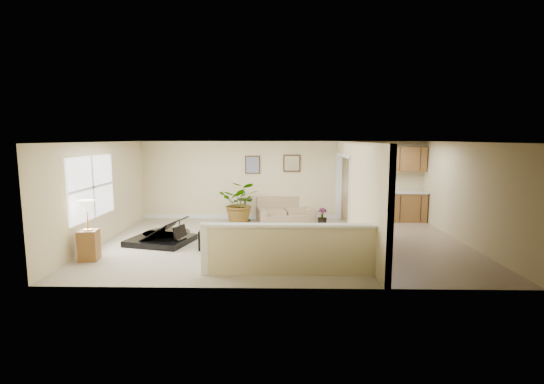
{
  "coord_description": "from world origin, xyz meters",
  "views": [
    {
      "loc": [
        -0.06,
        -9.55,
        2.59
      ],
      "look_at": [
        -0.28,
        0.4,
        1.23
      ],
      "focal_mm": 26.0,
      "sensor_mm": 36.0,
      "label": 1
    }
  ],
  "objects_px": {
    "small_plant": "(322,218)",
    "lamp_stand": "(88,235)",
    "piano": "(160,220)",
    "palm_plant": "(240,203)",
    "accent_table": "(245,207)",
    "piano_bench": "(208,238)",
    "loveseat": "(285,209)"
  },
  "relations": [
    {
      "from": "piano_bench",
      "to": "small_plant",
      "type": "bearing_deg",
      "value": 40.7
    },
    {
      "from": "piano_bench",
      "to": "loveseat",
      "type": "relative_size",
      "value": 0.37
    },
    {
      "from": "piano_bench",
      "to": "loveseat",
      "type": "xyz_separation_m",
      "value": [
        1.88,
        3.13,
        0.14
      ]
    },
    {
      "from": "piano",
      "to": "accent_table",
      "type": "xyz_separation_m",
      "value": [
        1.89,
        2.6,
        -0.11
      ]
    },
    {
      "from": "piano",
      "to": "accent_table",
      "type": "height_order",
      "value": "piano"
    },
    {
      "from": "piano",
      "to": "palm_plant",
      "type": "distance_m",
      "value": 2.78
    },
    {
      "from": "piano",
      "to": "small_plant",
      "type": "distance_m",
      "value": 4.78
    },
    {
      "from": "piano",
      "to": "loveseat",
      "type": "xyz_separation_m",
      "value": [
        3.15,
        2.66,
        -0.2
      ]
    },
    {
      "from": "palm_plant",
      "to": "small_plant",
      "type": "height_order",
      "value": "palm_plant"
    },
    {
      "from": "accent_table",
      "to": "lamp_stand",
      "type": "distance_m",
      "value": 5.08
    },
    {
      "from": "loveseat",
      "to": "accent_table",
      "type": "bearing_deg",
      "value": 171.33
    },
    {
      "from": "accent_table",
      "to": "lamp_stand",
      "type": "height_order",
      "value": "lamp_stand"
    },
    {
      "from": "loveseat",
      "to": "accent_table",
      "type": "xyz_separation_m",
      "value": [
        -1.26,
        -0.05,
        0.08
      ]
    },
    {
      "from": "accent_table",
      "to": "lamp_stand",
      "type": "relative_size",
      "value": 0.54
    },
    {
      "from": "piano",
      "to": "palm_plant",
      "type": "height_order",
      "value": "piano"
    },
    {
      "from": "small_plant",
      "to": "lamp_stand",
      "type": "relative_size",
      "value": 0.39
    },
    {
      "from": "accent_table",
      "to": "small_plant",
      "type": "xyz_separation_m",
      "value": [
        2.39,
        -0.5,
        -0.24
      ]
    },
    {
      "from": "loveseat",
      "to": "small_plant",
      "type": "height_order",
      "value": "loveseat"
    },
    {
      "from": "piano_bench",
      "to": "palm_plant",
      "type": "relative_size",
      "value": 0.51
    },
    {
      "from": "palm_plant",
      "to": "lamp_stand",
      "type": "relative_size",
      "value": 1.04
    },
    {
      "from": "piano",
      "to": "accent_table",
      "type": "distance_m",
      "value": 3.22
    },
    {
      "from": "small_plant",
      "to": "lamp_stand",
      "type": "bearing_deg",
      "value": -145.91
    },
    {
      "from": "piano_bench",
      "to": "palm_plant",
      "type": "height_order",
      "value": "palm_plant"
    },
    {
      "from": "accent_table",
      "to": "palm_plant",
      "type": "distance_m",
      "value": 0.53
    },
    {
      "from": "piano",
      "to": "palm_plant",
      "type": "relative_size",
      "value": 1.42
    },
    {
      "from": "piano",
      "to": "piano_bench",
      "type": "distance_m",
      "value": 1.4
    },
    {
      "from": "piano",
      "to": "accent_table",
      "type": "relative_size",
      "value": 2.72
    },
    {
      "from": "accent_table",
      "to": "palm_plant",
      "type": "height_order",
      "value": "palm_plant"
    },
    {
      "from": "small_plant",
      "to": "loveseat",
      "type": "bearing_deg",
      "value": 153.85
    },
    {
      "from": "piano_bench",
      "to": "lamp_stand",
      "type": "height_order",
      "value": "lamp_stand"
    },
    {
      "from": "piano_bench",
      "to": "small_plant",
      "type": "relative_size",
      "value": 1.36
    },
    {
      "from": "piano",
      "to": "small_plant",
      "type": "relative_size",
      "value": 3.79
    }
  ]
}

